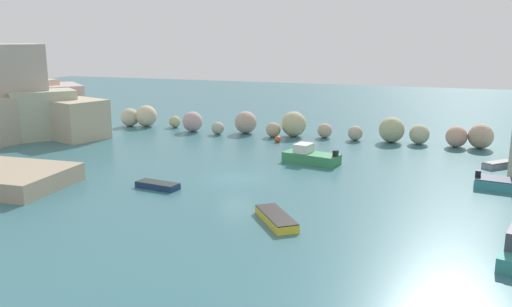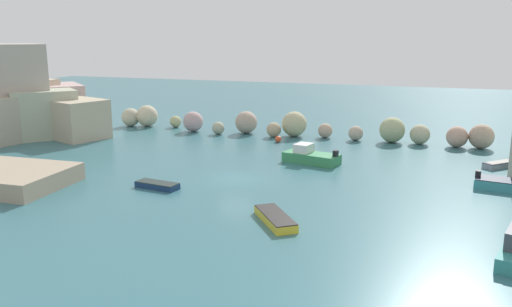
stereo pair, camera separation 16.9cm
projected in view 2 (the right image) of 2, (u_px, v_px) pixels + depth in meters
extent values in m
plane|color=#356871|center=(236.00, 178.00, 39.57)|extent=(160.00, 160.00, 0.00)
cube|color=#BDA78E|center=(20.00, 105.00, 59.18)|extent=(8.09, 5.26, 5.78)
cube|color=#B79B99|center=(61.00, 106.00, 60.60)|extent=(7.89, 7.61, 5.11)
cube|color=#B9A98D|center=(76.00, 119.00, 54.71)|extent=(7.01, 6.38, 4.08)
cube|color=#AAAF94|center=(44.00, 114.00, 54.79)|extent=(7.37, 7.68, 5.02)
sphere|color=#B5AE92|center=(131.00, 117.00, 62.18)|extent=(2.15, 2.15, 2.15)
sphere|color=#C3B696|center=(147.00, 116.00, 62.04)|extent=(2.51, 2.51, 2.51)
sphere|color=tan|center=(176.00, 122.00, 61.51)|extent=(1.36, 1.36, 1.36)
sphere|color=#B89999|center=(193.00, 122.00, 58.70)|extent=(2.27, 2.27, 2.27)
sphere|color=#ACA98D|center=(218.00, 128.00, 57.13)|extent=(1.38, 1.38, 1.38)
sphere|color=tan|center=(246.00, 122.00, 57.65)|extent=(2.45, 2.45, 2.45)
sphere|color=tan|center=(274.00, 130.00, 55.56)|extent=(1.57, 1.57, 1.57)
sphere|color=#BDB589|center=(294.00, 124.00, 55.82)|extent=(2.68, 2.68, 2.68)
sphere|color=tan|center=(325.00, 131.00, 55.15)|extent=(1.53, 1.53, 1.53)
sphere|color=#B8A38D|center=(356.00, 133.00, 53.73)|extent=(1.52, 1.52, 1.52)
sphere|color=#A9AF80|center=(392.00, 130.00, 52.69)|extent=(2.56, 2.56, 2.56)
sphere|color=#BCB692|center=(420.00, 134.00, 51.89)|extent=(1.97, 1.97, 1.97)
sphere|color=tan|center=(457.00, 137.00, 50.45)|extent=(2.05, 2.05, 2.05)
sphere|color=tan|center=(481.00, 137.00, 49.77)|extent=(2.35, 2.35, 2.35)
cube|color=tan|center=(6.00, 177.00, 37.48)|extent=(9.00, 7.08, 1.28)
sphere|color=#E04C28|center=(278.00, 139.00, 52.98)|extent=(0.63, 0.63, 0.63)
cube|color=#368852|center=(311.00, 158.00, 44.28)|extent=(5.03, 2.95, 0.86)
cube|color=silver|center=(304.00, 148.00, 44.50)|extent=(1.61, 1.84, 0.74)
cube|color=black|center=(336.00, 153.00, 42.97)|extent=(0.45, 0.51, 0.50)
cube|color=black|center=(478.00, 174.00, 37.32)|extent=(0.42, 0.49, 0.50)
cube|color=gray|center=(500.00, 165.00, 42.84)|extent=(2.84, 2.90, 0.42)
cube|color=#221F2C|center=(500.00, 162.00, 42.79)|extent=(2.78, 2.85, 0.06)
cube|color=#ADA89E|center=(500.00, 162.00, 42.79)|extent=(2.41, 2.47, 0.08)
cube|color=gold|center=(275.00, 219.00, 30.20)|extent=(3.50, 4.00, 0.46)
cube|color=black|center=(275.00, 215.00, 30.14)|extent=(3.43, 3.92, 0.06)
cube|color=navy|center=(157.00, 185.00, 37.05)|extent=(3.30, 1.51, 0.38)
cube|color=#26322E|center=(157.00, 182.00, 37.00)|extent=(3.24, 1.48, 0.06)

